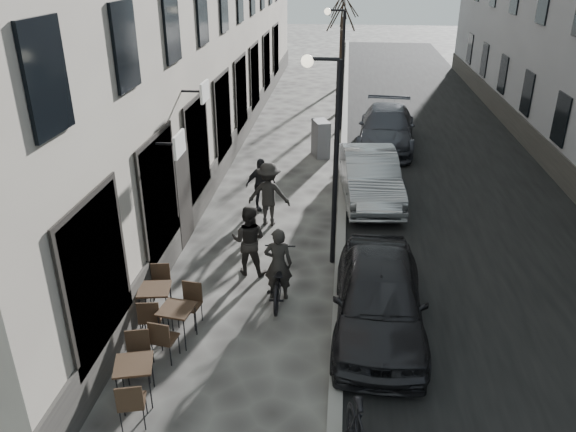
% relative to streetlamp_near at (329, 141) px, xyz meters
% --- Properties ---
extents(road, '(7.30, 60.00, 0.00)m').
position_rel_streetlamp_near_xyz_m(road, '(4.02, 10.00, -3.16)').
color(road, black).
rests_on(road, ground).
extents(kerb, '(0.25, 60.00, 0.12)m').
position_rel_streetlamp_near_xyz_m(kerb, '(0.37, 10.00, -3.10)').
color(kerb, gray).
rests_on(kerb, ground).
extents(streetlamp_near, '(0.90, 0.28, 5.09)m').
position_rel_streetlamp_near_xyz_m(streetlamp_near, '(0.00, 0.00, 0.00)').
color(streetlamp_near, black).
rests_on(streetlamp_near, ground).
extents(streetlamp_far, '(0.90, 0.28, 5.09)m').
position_rel_streetlamp_near_xyz_m(streetlamp_far, '(0.00, 12.00, 0.00)').
color(streetlamp_far, black).
rests_on(streetlamp_far, ground).
extents(tree_near, '(2.40, 2.40, 5.70)m').
position_rel_streetlamp_near_xyz_m(tree_near, '(0.07, 15.00, 1.50)').
color(tree_near, black).
rests_on(tree_near, ground).
extents(tree_far, '(2.40, 2.40, 5.70)m').
position_rel_streetlamp_near_xyz_m(tree_far, '(0.07, 21.00, 1.50)').
color(tree_far, black).
rests_on(tree_far, ground).
extents(bistro_set_a, '(0.80, 1.60, 0.91)m').
position_rel_streetlamp_near_xyz_m(bistro_set_a, '(-3.06, -5.19, -2.69)').
color(bistro_set_a, '#2F2015').
rests_on(bistro_set_a, ground).
extents(bistro_set_b, '(0.73, 1.60, 0.92)m').
position_rel_streetlamp_near_xyz_m(bistro_set_b, '(-2.79, -3.51, -2.69)').
color(bistro_set_b, '#2F2015').
rests_on(bistro_set_b, ground).
extents(bistro_set_c, '(0.73, 1.62, 0.93)m').
position_rel_streetlamp_near_xyz_m(bistro_set_c, '(-3.44, -2.87, -2.68)').
color(bistro_set_c, '#2F2015').
rests_on(bistro_set_c, ground).
extents(utility_cabinet, '(0.78, 1.04, 1.39)m').
position_rel_streetlamp_near_xyz_m(utility_cabinet, '(-0.53, 8.24, -2.47)').
color(utility_cabinet, slate).
rests_on(utility_cabinet, ground).
extents(bicycle, '(0.76, 2.02, 1.05)m').
position_rel_streetlamp_near_xyz_m(bicycle, '(-0.99, -1.74, -2.63)').
color(bicycle, black).
rests_on(bicycle, ground).
extents(cyclist_rider, '(0.64, 0.43, 1.72)m').
position_rel_streetlamp_near_xyz_m(cyclist_rider, '(-0.99, -1.74, -2.30)').
color(cyclist_rider, black).
rests_on(cyclist_rider, ground).
extents(pedestrian_near, '(0.92, 0.75, 1.76)m').
position_rel_streetlamp_near_xyz_m(pedestrian_near, '(-1.82, -0.72, -2.28)').
color(pedestrian_near, black).
rests_on(pedestrian_near, ground).
extents(pedestrian_mid, '(1.24, 0.76, 1.85)m').
position_rel_streetlamp_near_xyz_m(pedestrian_mid, '(-1.70, 2.04, -2.23)').
color(pedestrian_mid, black).
rests_on(pedestrian_mid, ground).
extents(pedestrian_far, '(1.02, 0.81, 1.61)m').
position_rel_streetlamp_near_xyz_m(pedestrian_far, '(-2.09, 3.05, -2.35)').
color(pedestrian_far, black).
rests_on(pedestrian_far, ground).
extents(car_near, '(1.93, 4.55, 1.54)m').
position_rel_streetlamp_near_xyz_m(car_near, '(1.17, -2.72, -2.39)').
color(car_near, black).
rests_on(car_near, ground).
extents(car_mid, '(2.05, 4.81, 1.54)m').
position_rel_streetlamp_near_xyz_m(car_mid, '(1.20, 4.18, -2.39)').
color(car_mid, '#9CA0A4').
rests_on(car_mid, ground).
extents(car_far, '(2.61, 5.49, 1.55)m').
position_rel_streetlamp_near_xyz_m(car_far, '(2.03, 9.69, -2.39)').
color(car_far, '#3B3D46').
rests_on(car_far, ground).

